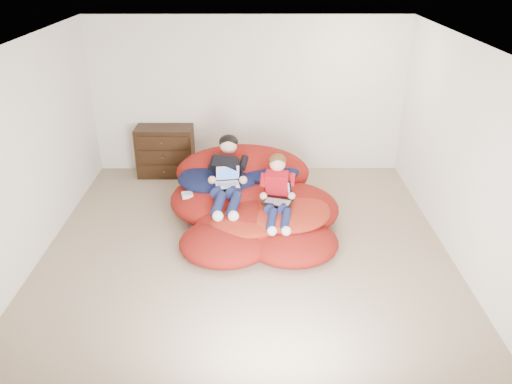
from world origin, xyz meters
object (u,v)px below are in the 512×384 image
Objects in this scene: beanbag_pile at (251,202)px; laptop_black at (278,195)px; dresser at (165,151)px; older_boy at (228,172)px; younger_boy at (278,189)px; laptop_white at (228,179)px.

laptop_black is at bearing -47.66° from beanbag_pile.
beanbag_pile is 0.59m from laptop_black.
beanbag_pile is at bearing -47.41° from dresser.
dresser is 1.85m from older_boy.
younger_boy is 0.08m from laptop_black.
older_boy reaches higher than younger_boy.
older_boy reaches higher than laptop_white.
beanbag_pile is (1.40, -1.53, -0.14)m from dresser.
laptop_white is (1.10, -1.59, 0.23)m from dresser.
dresser reaches higher than laptop_white.
laptop_black is (0.65, -0.32, -0.07)m from laptop_white.
dresser is at bearing 132.54° from laptop_black.
beanbag_pile is 1.95× the size of older_boy.
older_boy reaches higher than beanbag_pile.
younger_boy is (0.35, -0.38, 0.38)m from beanbag_pile.
beanbag_pile reaches higher than laptop_white.
beanbag_pile is 2.63× the size of younger_boy.
younger_boy is at bearing -47.48° from dresser.
dresser reaches higher than laptop_black.
beanbag_pile is at bearing -11.11° from older_boy.
older_boy is at bearing 168.89° from beanbag_pile.
beanbag_pile is at bearing 132.25° from younger_boy.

